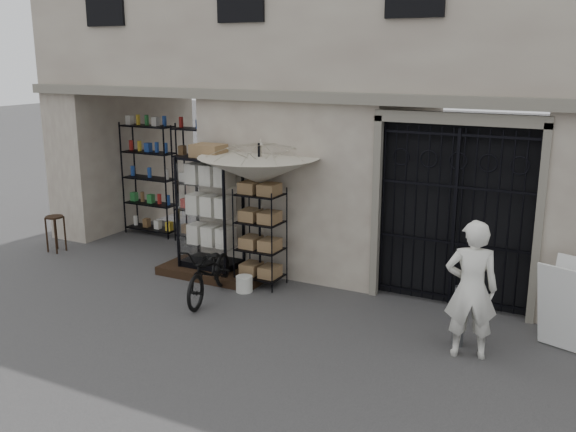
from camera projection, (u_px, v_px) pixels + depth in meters
The scene contains 15 objects.
ground at pixel (292, 333), 9.29m from camera, with size 80.00×80.00×0.00m, color black.
main_building at pixel (393, 22), 11.63m from camera, with size 14.00×4.00×9.00m, color #B0A793.
shop_recess at pixel (162, 175), 13.36m from camera, with size 3.00×1.70×3.00m, color black.
shop_shelving at pixel (175, 182), 13.87m from camera, with size 2.70×0.50×2.50m, color black.
iron_gate at pixel (457, 213), 10.10m from camera, with size 2.50×0.21×3.00m.
step_platform at pixel (214, 272), 11.69m from camera, with size 2.00×0.90×0.15m, color black.
display_cabinet at pixel (210, 218), 11.58m from camera, with size 1.13×0.84×2.19m.
wire_rack at pixel (260, 238), 11.07m from camera, with size 0.90×0.77×1.73m.
market_umbrella at pixel (259, 163), 10.87m from camera, with size 2.31×2.33×2.97m.
white_bucket at pixel (244, 284), 10.90m from camera, with size 0.29×0.29×0.27m, color beige.
bicycle at pixel (211, 298), 10.65m from camera, with size 0.61×0.92×1.75m, color black.
wooden_stool at pixel (56, 233), 13.08m from camera, with size 0.38×0.38×0.75m.
steel_bollard at pixel (459, 316), 8.81m from camera, with size 0.16×0.16×0.86m, color slate.
shopkeeper at pixel (466, 355), 8.61m from camera, with size 0.69×1.88×0.45m, color silver.
easel_sign at pixel (565, 305), 8.70m from camera, with size 0.76×0.81×1.21m.
Camera 1 is at (3.93, -7.65, 3.92)m, focal length 40.00 mm.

